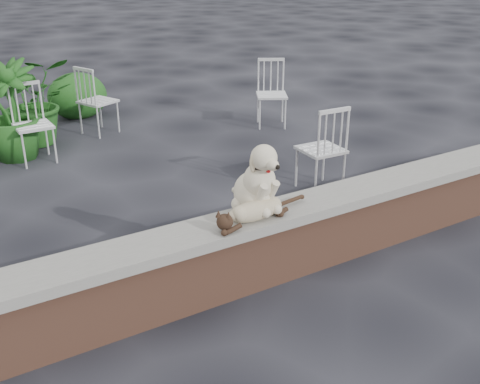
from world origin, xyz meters
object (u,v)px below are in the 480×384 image
dog (254,176)px  potted_plant_b (11,111)px  potted_plant_a (35,101)px  chair_d (272,94)px  cat (255,209)px  chair_e (98,100)px  chair_b (33,124)px  chair_c (321,148)px

dog → potted_plant_b: 3.97m
dog → potted_plant_a: size_ratio=0.50×
chair_d → potted_plant_b: size_ratio=0.78×
cat → potted_plant_b: size_ratio=0.86×
dog → potted_plant_b: potted_plant_b is taller
dog → potted_plant_a: (-0.64, 4.27, -0.29)m
cat → chair_e: (0.27, 4.41, -0.20)m
cat → chair_e: chair_e is taller
dog → chair_b: bearing=98.0°
cat → chair_d: 4.27m
chair_c → chair_e: same height
potted_plant_b → cat: bearing=-76.7°
cat → chair_e: size_ratio=1.10×
chair_d → potted_plant_a: bearing=-168.4°
dog → chair_d: size_ratio=0.61×
chair_d → chair_e: same height
chair_d → chair_c: size_ratio=1.00×
chair_b → potted_plant_b: size_ratio=0.78×
chair_e → potted_plant_a: potted_plant_a is taller
dog → chair_b: 3.68m
chair_e → cat: bearing=153.6°
dog → chair_e: dog is taller
cat → chair_b: bearing=96.3°
chair_c → chair_b: size_ratio=1.00×
chair_d → potted_plant_b: bearing=-159.6°
chair_d → cat: bearing=-96.9°
cat → chair_e: bearing=81.2°
potted_plant_b → chair_e: bearing=19.9°
cat → potted_plant_a: potted_plant_a is taller
potted_plant_b → chair_c: bearing=-46.4°
chair_b → chair_e: bearing=33.1°
potted_plant_a → chair_e: bearing=-0.4°
dog → potted_plant_b: bearing=99.6°
chair_e → potted_plant_b: bearing=87.0°
chair_c → potted_plant_b: bearing=-43.6°
potted_plant_a → potted_plant_b: 0.59m
chair_c → potted_plant_a: potted_plant_a is taller
chair_b → potted_plant_b: 0.34m
cat → chair_b: (-0.76, 3.71, -0.20)m
dog → chair_c: (1.56, 1.11, -0.40)m
chair_e → chair_b: (-1.03, -0.70, 0.00)m
chair_e → potted_plant_a: bearing=66.7°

